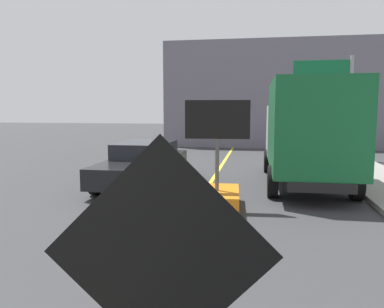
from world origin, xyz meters
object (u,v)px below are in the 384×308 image
box_truck (307,130)px  pickup_car (144,163)px  traffic_cone_near_sign (154,304)px  highway_guide_sign (334,89)px  traffic_cone_mid_lane (189,218)px  arrow_board_trailer (217,189)px  roadwork_sign (162,260)px

box_truck → pickup_car: box_truck is taller
box_truck → traffic_cone_near_sign: bearing=-107.1°
box_truck → traffic_cone_near_sign: size_ratio=11.24×
highway_guide_sign → traffic_cone_near_sign: (-4.67, -15.50, -3.13)m
traffic_cone_near_sign → traffic_cone_mid_lane: traffic_cone_mid_lane is taller
highway_guide_sign → arrow_board_trailer: bearing=-114.2°
pickup_car → traffic_cone_near_sign: pickup_car is taller
roadwork_sign → arrow_board_trailer: (-0.36, 6.93, -0.99)m
pickup_car → box_truck: bearing=6.9°
traffic_cone_near_sign → arrow_board_trailer: bearing=88.6°
arrow_board_trailer → pickup_car: bearing=135.8°
roadwork_sign → highway_guide_sign: 17.64m
highway_guide_sign → traffic_cone_mid_lane: bearing=-111.5°
roadwork_sign → highway_guide_sign: highway_guide_sign is taller
box_truck → traffic_cone_mid_lane: bearing=-117.4°
pickup_car → traffic_cone_near_sign: bearing=-72.2°
roadwork_sign → box_truck: bearing=78.0°
roadwork_sign → box_truck: box_truck is taller
roadwork_sign → box_truck: (2.17, 10.19, 0.33)m
highway_guide_sign → traffic_cone_mid_lane: (-4.86, -12.33, -3.05)m
pickup_car → traffic_cone_mid_lane: 5.43m
arrow_board_trailer → highway_guide_sign: highway_guide_sign is taller
arrow_board_trailer → pickup_car: size_ratio=0.52×
roadwork_sign → arrow_board_trailer: arrow_board_trailer is taller
highway_guide_sign → pickup_car: bearing=-134.2°
arrow_board_trailer → highway_guide_sign: 11.45m
arrow_board_trailer → traffic_cone_mid_lane: size_ratio=3.59×
traffic_cone_near_sign → pickup_car: bearing=107.8°
box_truck → traffic_cone_mid_lane: size_ratio=9.03×
highway_guide_sign → traffic_cone_near_sign: bearing=-106.8°
arrow_board_trailer → traffic_cone_mid_lane: bearing=-98.0°
traffic_cone_near_sign → roadwork_sign: bearing=-72.2°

